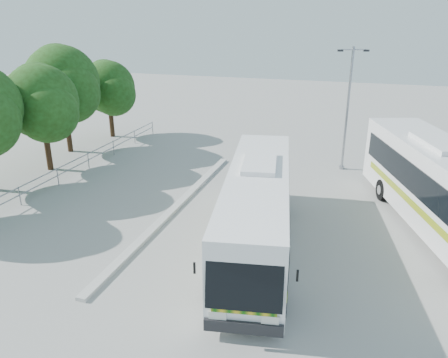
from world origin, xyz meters
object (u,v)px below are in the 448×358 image
(coach_main, at_px, (257,207))
(tree_far_c, at_px, (42,102))
(tree_far_d, at_px, (63,83))
(lamppost, at_px, (348,104))
(coach_adjacent, at_px, (446,190))
(tree_far_e, at_px, (109,87))

(coach_main, bearing_deg, tree_far_c, 149.15)
(tree_far_c, bearing_deg, tree_far_d, 107.83)
(tree_far_c, height_order, tree_far_d, tree_far_d)
(coach_main, xyz_separation_m, lamppost, (2.80, 11.26, 2.31))
(tree_far_c, distance_m, coach_adjacent, 22.25)
(tree_far_e, height_order, coach_adjacent, tree_far_e)
(lamppost, bearing_deg, coach_main, -120.21)
(coach_main, bearing_deg, tree_far_e, 127.68)
(tree_far_c, relative_size, tree_far_d, 0.88)
(coach_main, height_order, lamppost, lamppost)
(coach_adjacent, xyz_separation_m, lamppost, (-4.67, 7.61, 2.06))
(coach_main, relative_size, lamppost, 1.62)
(coach_main, height_order, coach_adjacent, coach_adjacent)
(tree_far_e, bearing_deg, tree_far_d, -98.63)
(tree_far_d, xyz_separation_m, coach_main, (15.78, -9.27, -3.02))
(lamppost, bearing_deg, coach_adjacent, -74.71)
(tree_far_e, distance_m, coach_adjacent, 24.79)
(tree_far_e, bearing_deg, lamppost, -8.00)
(coach_adjacent, bearing_deg, coach_main, -172.40)
(tree_far_d, relative_size, lamppost, 0.99)
(tree_far_e, xyz_separation_m, coach_adjacent, (22.56, -10.12, -1.85))
(tree_far_e, xyz_separation_m, lamppost, (17.89, -2.51, 0.21))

